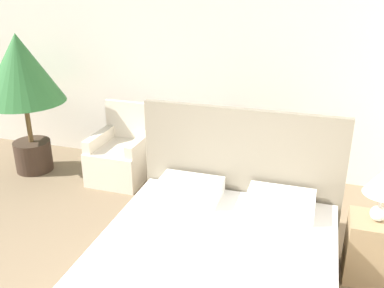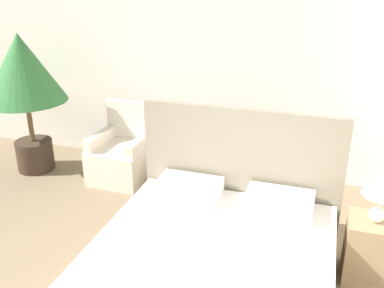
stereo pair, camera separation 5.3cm
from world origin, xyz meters
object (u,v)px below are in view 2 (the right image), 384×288
object	(u,v)px
bed	(209,276)
armchair_near_window_right	(192,167)
potted_palm	(23,77)
table_lamp	(383,185)
armchair_near_window_left	(122,157)
nightstand	(373,251)

from	to	relation	value
bed	armchair_near_window_right	distance (m)	1.93
potted_palm	table_lamp	distance (m)	4.06
bed	potted_palm	xyz separation A→B (m)	(-2.79, 1.67, 0.91)
armchair_near_window_right	armchair_near_window_left	bearing A→B (deg)	179.10
bed	nightstand	xyz separation A→B (m)	(1.17, 0.73, -0.02)
bed	armchair_near_window_right	world-z (taller)	bed
armchair_near_window_left	table_lamp	world-z (taller)	table_lamp
bed	armchair_near_window_left	xyz separation A→B (m)	(-1.61, 1.79, -0.03)
armchair_near_window_left	potted_palm	xyz separation A→B (m)	(-1.17, -0.13, 0.94)
armchair_near_window_right	bed	bearing A→B (deg)	-69.01
potted_palm	armchair_near_window_right	bearing A→B (deg)	3.48
nightstand	table_lamp	distance (m)	0.60
armchair_near_window_right	table_lamp	size ratio (longest dim) A/B	1.92
bed	armchair_near_window_left	world-z (taller)	bed
bed	table_lamp	distance (m)	1.48
bed	armchair_near_window_left	size ratio (longest dim) A/B	2.37
armchair_near_window_left	potted_palm	size ratio (longest dim) A/B	0.52
armchair_near_window_left	nightstand	world-z (taller)	armchair_near_window_left
armchair_near_window_right	nightstand	world-z (taller)	armchair_near_window_right
nightstand	table_lamp	bearing A→B (deg)	-175.11
armchair_near_window_left	nightstand	bearing A→B (deg)	-20.48
armchair_near_window_left	nightstand	size ratio (longest dim) A/B	1.62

